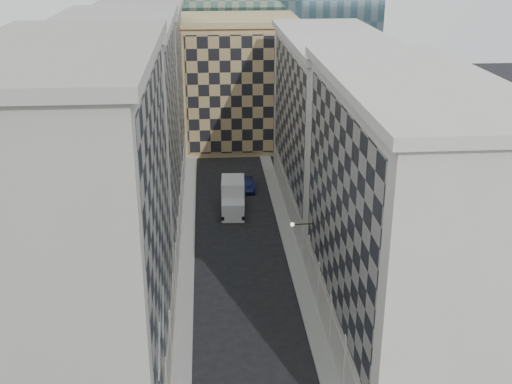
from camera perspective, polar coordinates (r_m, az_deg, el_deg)
sidewalk_west at (r=63.09m, az=-6.18°, el=-5.97°), size 1.50×100.00×0.15m
sidewalk_east at (r=63.57m, az=3.36°, el=-5.65°), size 1.50×100.00×0.15m
bldg_left_a at (r=41.58m, az=-15.20°, el=-3.86°), size 10.80×22.80×23.70m
bldg_left_b at (r=62.09m, az=-11.75°, el=4.46°), size 10.80×22.80×22.70m
bldg_left_c at (r=83.36m, az=-10.02°, el=8.60°), size 10.80×22.80×21.70m
bldg_right_a at (r=47.12m, az=12.89°, el=-2.54°), size 10.80×26.80×20.70m
bldg_right_b at (r=71.95m, az=6.73°, el=5.91°), size 10.80×28.80×19.70m
tan_block at (r=96.00m, az=-1.53°, el=9.77°), size 16.80×14.80×18.80m
flagpoles_left at (r=38.43m, az=-8.44°, el=-12.09°), size 0.10×6.33×2.33m
bracket_lamp at (r=55.44m, az=3.43°, el=-2.89°), size 1.98×0.36×0.36m
box_truck at (r=73.27m, az=-2.06°, el=-0.54°), size 2.92×6.54×3.52m
dark_car at (r=79.62m, az=-0.76°, el=0.68°), size 1.69×4.32×1.40m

